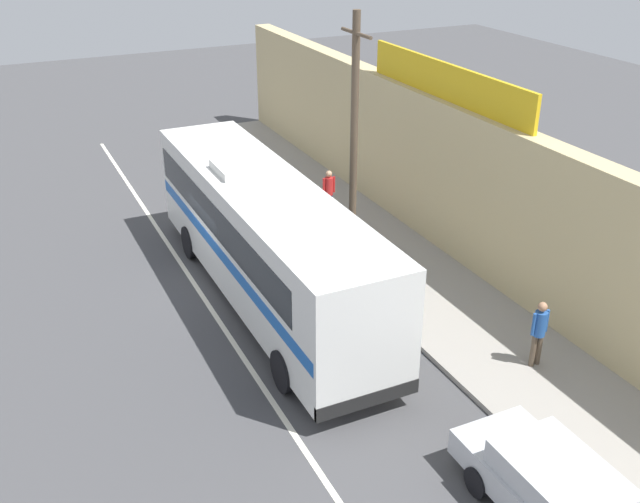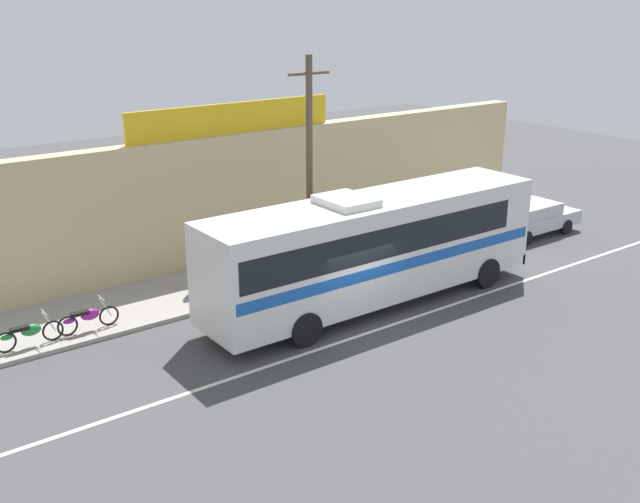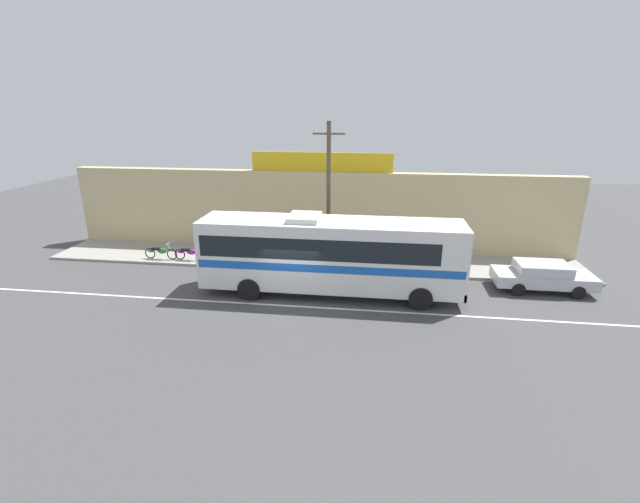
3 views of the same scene
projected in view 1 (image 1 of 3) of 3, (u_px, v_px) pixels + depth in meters
ground_plane at (222, 281)px, 21.99m from camera, size 70.00×70.00×0.00m
sidewalk_slab at (373, 246)px, 23.96m from camera, size 30.00×3.60×0.14m
storefront_facade at (433, 170)px, 23.75m from camera, size 30.00×0.70×4.80m
storefront_billboard at (446, 81)px, 22.14m from camera, size 8.28×0.12×1.10m
road_center_stripe at (196, 286)px, 21.68m from camera, size 30.00×0.14×0.01m
intercity_bus at (264, 233)px, 20.14m from camera, size 12.01×2.67×3.78m
parked_car at (561, 496)px, 13.20m from camera, size 4.54×1.88×1.37m
utility_pole at (354, 145)px, 20.67m from camera, size 1.60×0.22×7.62m
motorcycle_green at (264, 173)px, 28.74m from camera, size 1.87×0.56×0.94m
motorcycle_red at (248, 160)px, 30.11m from camera, size 1.94×0.56×0.94m
pedestrian_far_right at (329, 190)px, 25.54m from camera, size 0.30×0.48×1.72m
pedestrian_near_shop at (539, 329)px, 17.43m from camera, size 0.30×0.48×1.75m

